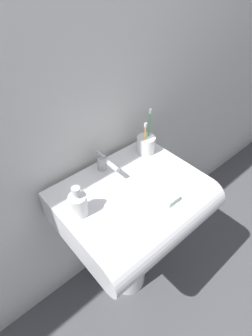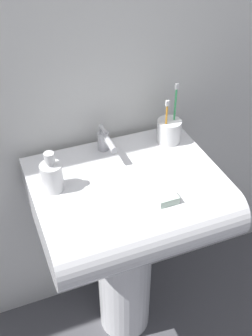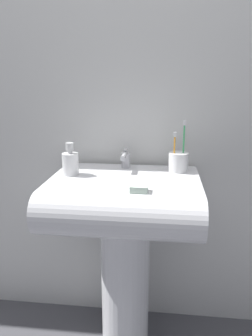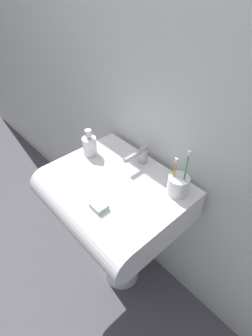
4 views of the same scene
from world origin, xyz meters
TOP-DOWN VIEW (x-y plane):
  - ground_plane at (0.00, 0.00)m, footprint 6.00×6.00m
  - wall_back at (0.00, 0.26)m, footprint 5.00×0.05m
  - sink_pedestal at (0.00, 0.00)m, footprint 0.21×0.21m
  - sink_basin at (0.00, -0.06)m, footprint 0.61×0.50m
  - faucet at (-0.02, 0.14)m, footprint 0.04×0.14m
  - toothbrush_cup at (0.22, 0.12)m, footprint 0.09×0.09m
  - soap_bottle at (-0.23, 0.01)m, footprint 0.07×0.07m
  - bar_soap at (0.07, -0.17)m, footprint 0.06×0.05m

SIDE VIEW (x-z plane):
  - ground_plane at x=0.00m, z-range 0.00..0.00m
  - sink_pedestal at x=0.00m, z-range 0.00..0.67m
  - sink_basin at x=0.00m, z-range 0.67..0.83m
  - bar_soap at x=0.07m, z-range 0.83..0.86m
  - toothbrush_cup at x=0.22m, z-range 0.76..0.99m
  - faucet at x=-0.02m, z-range 0.84..0.92m
  - soap_bottle at x=-0.23m, z-range 0.81..0.95m
  - wall_back at x=0.00m, z-range 0.00..2.40m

